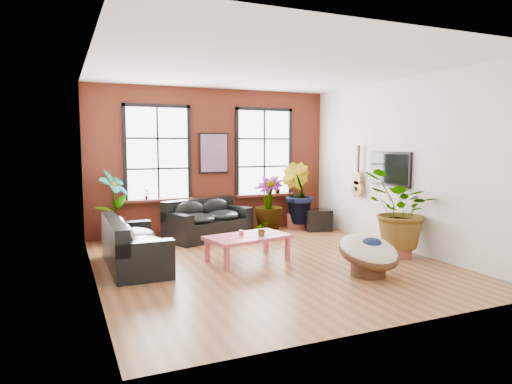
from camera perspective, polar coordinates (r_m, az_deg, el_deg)
room at (r=8.30m, az=1.24°, el=3.11°), size 6.04×6.54×3.54m
sofa_back at (r=10.58m, az=-6.15°, el=-3.60°), size 2.17×1.59×0.90m
sofa_left at (r=8.38m, az=-15.28°, el=-6.43°), size 0.93×2.20×0.87m
coffee_table at (r=8.48m, az=-1.03°, el=-5.83°), size 1.64×1.14×0.58m
papasan_chair at (r=7.79m, az=13.90°, el=-7.38°), size 1.09×1.11×0.75m
poster at (r=11.13m, az=-5.30°, el=4.87°), size 0.74×0.06×0.98m
tv_wall_unit at (r=10.25m, az=15.26°, el=2.30°), size 0.13×1.86×1.20m
media_box at (r=11.61m, az=7.73°, el=-3.48°), size 0.75×0.68×0.53m
pot_back_left at (r=10.57m, az=-17.33°, el=-5.00°), size 0.60×0.60×0.40m
pot_back_right at (r=11.81m, az=5.14°, el=-3.64°), size 0.59×0.59×0.38m
pot_right_wall at (r=9.26m, az=17.39°, el=-6.60°), size 0.57×0.57×0.38m
pot_mid at (r=11.02m, az=1.47°, el=-4.50°), size 0.57×0.57×0.32m
floor_plant_back_left at (r=10.44m, az=-17.31°, el=-1.32°), size 0.91×0.92×1.47m
floor_plant_back_right at (r=11.69m, az=5.12°, el=-0.10°), size 0.96×1.05×1.56m
floor_plant_right_wall at (r=9.12m, az=17.59°, el=-2.15°), size 1.68×1.57×1.51m
floor_plant_mid at (r=10.93m, az=1.61°, el=-1.33°), size 1.00×1.00×1.26m
table_plant at (r=8.42m, az=0.74°, el=-4.62°), size 0.24×0.21×0.26m
sill_plant_left at (r=10.74m, az=-13.56°, el=-0.21°), size 0.17×0.17×0.27m
sill_plant_right at (r=11.77m, az=2.71°, el=0.48°), size 0.19×0.19×0.27m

